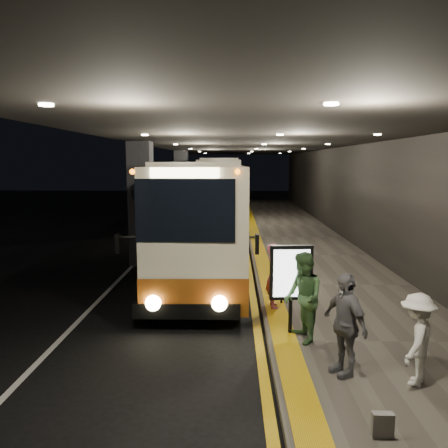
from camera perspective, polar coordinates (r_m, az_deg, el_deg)
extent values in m
plane|color=black|center=(12.19, -7.44, -9.55)|extent=(90.00, 90.00, 0.00)
cube|color=silver|center=(17.27, -10.85, -4.35)|extent=(0.12, 50.00, 0.01)
cube|color=gold|center=(16.89, 3.09, -4.49)|extent=(0.18, 50.00, 0.01)
cube|color=#514C44|center=(17.12, 11.17, -4.22)|extent=(4.50, 50.00, 0.15)
cube|color=gold|center=(16.88, 4.79, -3.99)|extent=(0.50, 50.00, 0.01)
cube|color=black|center=(17.29, 18.83, 5.40)|extent=(0.10, 50.00, 6.00)
cube|color=black|center=(15.90, -10.76, 2.61)|extent=(0.80, 0.80, 4.40)
cube|color=black|center=(27.72, -5.58, 4.99)|extent=(0.80, 0.80, 4.40)
cube|color=black|center=(16.52, 3.74, 11.26)|extent=(9.00, 50.00, 0.40)
cube|color=beige|center=(14.74, -2.61, 1.45)|extent=(2.65, 11.36, 3.20)
cube|color=brown|center=(14.93, -2.58, -3.04)|extent=(2.67, 11.38, 0.85)
cube|color=black|center=(9.04, -5.10, 1.74)|extent=(2.07, 0.11, 1.32)
cube|color=black|center=(9.60, -4.88, -11.17)|extent=(2.31, 0.31, 0.33)
cylinder|color=black|center=(11.67, -9.01, -7.97)|extent=(0.26, 0.94, 0.94)
cylinder|color=black|center=(11.49, 1.53, -8.13)|extent=(0.26, 0.94, 0.94)
cylinder|color=black|center=(18.77, -5.02, -1.79)|extent=(0.26, 0.94, 0.94)
cylinder|color=black|center=(18.66, 1.45, -1.82)|extent=(0.26, 0.94, 0.94)
sphere|color=#FFEAA5|center=(9.56, -9.23, -10.14)|extent=(0.34, 0.34, 0.34)
sphere|color=#FFEAA5|center=(9.41, -0.60, -10.34)|extent=(0.34, 0.34, 0.34)
cube|color=#FFF2BF|center=(8.98, -5.16, 6.70)|extent=(1.41, 0.09, 0.21)
cube|color=beige|center=(30.80, -0.12, 5.15)|extent=(2.77, 12.08, 3.41)
cube|color=brown|center=(30.89, -0.12, 2.83)|extent=(2.79, 12.10, 0.90)
cube|color=black|center=(24.73, -0.48, 6.18)|extent=(2.21, 0.11, 1.40)
cube|color=black|center=(24.99, -0.47, 0.89)|extent=(2.46, 0.30, 0.35)
cylinder|color=black|center=(27.19, -2.71, 1.36)|extent=(0.28, 1.00, 1.00)
cylinder|color=black|center=(27.13, 2.07, 1.35)|extent=(0.28, 1.00, 1.00)
cylinder|color=black|center=(34.96, -1.81, 2.86)|extent=(0.28, 1.00, 1.00)
cylinder|color=black|center=(34.91, 1.91, 2.85)|extent=(0.28, 1.00, 1.00)
cube|color=beige|center=(44.39, 0.04, 6.12)|extent=(3.05, 12.43, 3.50)
cube|color=brown|center=(44.45, 0.04, 4.46)|extent=(3.07, 12.45, 0.93)
cube|color=black|center=(38.18, -0.18, 6.96)|extent=(2.26, 0.15, 1.44)
cube|color=black|center=(38.37, -0.17, 3.43)|extent=(2.53, 0.35, 0.36)
cylinder|color=black|center=(40.63, -1.74, 3.61)|extent=(0.29, 1.03, 1.03)
cylinder|color=black|center=(40.57, 1.56, 3.61)|extent=(0.29, 1.03, 1.03)
cylinder|color=black|center=(48.62, -1.23, 4.35)|extent=(0.29, 1.03, 1.03)
cylinder|color=black|center=(48.57, 1.52, 4.34)|extent=(0.29, 1.03, 1.03)
imported|color=#D8648D|center=(10.74, 6.54, -6.72)|extent=(0.43, 0.61, 1.59)
imported|color=#3D6538|center=(8.82, 10.27, -9.42)|extent=(0.68, 0.95, 1.79)
imported|color=silver|center=(7.80, 23.90, -13.57)|extent=(0.91, 1.04, 1.49)
imported|color=#56565C|center=(7.69, 15.47, -12.45)|extent=(0.90, 1.15, 1.74)
cube|color=black|center=(6.53, 19.99, -23.44)|extent=(0.28, 0.12, 0.33)
cylinder|color=black|center=(9.36, 8.65, -11.80)|extent=(0.08, 0.08, 0.72)
cube|color=black|center=(9.08, 8.78, -6.29)|extent=(0.88, 0.16, 1.13)
cube|color=white|center=(9.03, 8.83, -6.39)|extent=(0.74, 0.07, 0.98)
cylinder|color=black|center=(11.12, 7.53, -7.74)|extent=(0.05, 0.05, 1.02)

